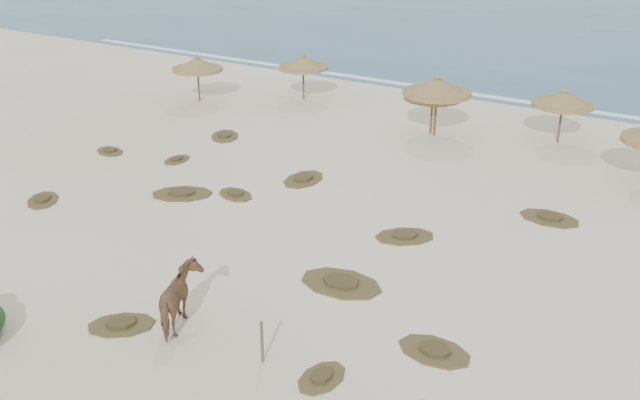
{
  "coord_description": "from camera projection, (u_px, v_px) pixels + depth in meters",
  "views": [
    {
      "loc": [
        11.17,
        -13.84,
        11.06
      ],
      "look_at": [
        -0.76,
        5.0,
        1.41
      ],
      "focal_mm": 40.0,
      "sensor_mm": 36.0,
      "label": 1
    }
  ],
  "objects": [
    {
      "name": "palapa_4",
      "position": [
        563.0,
        99.0,
        33.51
      ],
      "size": [
        3.4,
        3.4,
        2.72
      ],
      "rotation": [
        0.0,
        0.0,
        0.19
      ],
      "color": "brown",
      "rests_on": "ground"
    },
    {
      "name": "palapa_0",
      "position": [
        197.0,
        65.0,
        40.21
      ],
      "size": [
        3.27,
        3.27,
        2.72
      ],
      "rotation": [
        0.0,
        0.0,
        -0.14
      ],
      "color": "brown",
      "rests_on": "ground"
    },
    {
      "name": "scrub_14",
      "position": [
        177.0,
        160.0,
        31.92
      ],
      "size": [
        0.99,
        1.46,
        0.16
      ],
      "rotation": [
        0.0,
        0.0,
        1.62
      ],
      "color": "brown",
      "rests_on": "ground"
    },
    {
      "name": "foam_line",
      "position": [
        527.0,
        102.0,
        40.77
      ],
      "size": [
        70.0,
        0.6,
        0.01
      ],
      "primitive_type": "cube",
      "color": "white",
      "rests_on": "ground"
    },
    {
      "name": "scrub_1",
      "position": [
        182.0,
        193.0,
        28.34
      ],
      "size": [
        2.92,
        2.66,
        0.16
      ],
      "rotation": [
        0.0,
        0.0,
        0.57
      ],
      "color": "brown",
      "rests_on": "ground"
    },
    {
      "name": "scrub_2",
      "position": [
        235.0,
        194.0,
        28.26
      ],
      "size": [
        1.94,
        1.55,
        0.16
      ],
      "rotation": [
        0.0,
        0.0,
        2.84
      ],
      "color": "brown",
      "rests_on": "ground"
    },
    {
      "name": "fence_post_near",
      "position": [
        262.0,
        342.0,
        18.04
      ],
      "size": [
        0.1,
        0.1,
        1.19
      ],
      "primitive_type": "cylinder",
      "rotation": [
        0.0,
        0.0,
        0.17
      ],
      "color": "brown",
      "rests_on": "ground"
    },
    {
      "name": "palapa_1",
      "position": [
        303.0,
        63.0,
        40.66
      ],
      "size": [
        3.43,
        3.43,
        2.7
      ],
      "rotation": [
        0.0,
        0.0,
        -0.21
      ],
      "color": "brown",
      "rests_on": "ground"
    },
    {
      "name": "scrub_13",
      "position": [
        303.0,
        179.0,
        29.77
      ],
      "size": [
        1.48,
        2.23,
        0.16
      ],
      "rotation": [
        0.0,
        0.0,
        1.6
      ],
      "color": "brown",
      "rests_on": "ground"
    },
    {
      "name": "scrub_0",
      "position": [
        43.0,
        200.0,
        27.74
      ],
      "size": [
        2.06,
        2.1,
        0.16
      ],
      "rotation": [
        0.0,
        0.0,
        2.31
      ],
      "color": "brown",
      "rests_on": "ground"
    },
    {
      "name": "scrub_4",
      "position": [
        434.0,
        351.0,
        18.62
      ],
      "size": [
        2.06,
        1.37,
        0.16
      ],
      "rotation": [
        0.0,
        0.0,
        3.11
      ],
      "color": "brown",
      "rests_on": "ground"
    },
    {
      "name": "scrub_8",
      "position": [
        110.0,
        151.0,
        32.98
      ],
      "size": [
        1.83,
        1.45,
        0.16
      ],
      "rotation": [
        0.0,
        0.0,
        2.86
      ],
      "color": "brown",
      "rests_on": "ground"
    },
    {
      "name": "scrub_3",
      "position": [
        405.0,
        236.0,
        24.83
      ],
      "size": [
        2.49,
        2.42,
        0.16
      ],
      "rotation": [
        0.0,
        0.0,
        0.71
      ],
      "color": "brown",
      "rests_on": "ground"
    },
    {
      "name": "horse",
      "position": [
        181.0,
        299.0,
        19.41
      ],
      "size": [
        1.79,
        2.24,
        1.73
      ],
      "primitive_type": "imported",
      "rotation": [
        0.0,
        0.0,
        3.63
      ],
      "color": "olive",
      "rests_on": "ground"
    },
    {
      "name": "scrub_9",
      "position": [
        341.0,
        283.0,
        21.85
      ],
      "size": [
        2.76,
        1.89,
        0.16
      ],
      "rotation": [
        0.0,
        0.0,
        0.06
      ],
      "color": "brown",
      "rests_on": "ground"
    },
    {
      "name": "scrub_12",
      "position": [
        322.0,
        377.0,
        17.59
      ],
      "size": [
        1.11,
        1.59,
        0.16
      ],
      "rotation": [
        0.0,
        0.0,
        1.49
      ],
      "color": "brown",
      "rests_on": "ground"
    },
    {
      "name": "ground",
      "position": [
        250.0,
        308.0,
        20.61
      ],
      "size": [
        160.0,
        160.0,
        0.0
      ],
      "primitive_type": "plane",
      "color": "#F8E8CC",
      "rests_on": "ground"
    },
    {
      "name": "palapa_2",
      "position": [
        437.0,
        87.0,
        34.31
      ],
      "size": [
        3.65,
        3.65,
        3.13
      ],
      "rotation": [
        0.0,
        0.0,
        0.09
      ],
      "color": "brown",
      "rests_on": "ground"
    },
    {
      "name": "palapa_3",
      "position": [
        433.0,
        93.0,
        34.72
      ],
      "size": [
        3.06,
        3.06,
        2.69
      ],
      "rotation": [
        0.0,
        0.0,
        -0.07
      ],
      "color": "brown",
      "rests_on": "ground"
    },
    {
      "name": "scrub_6",
      "position": [
        225.0,
        136.0,
        35.02
      ],
      "size": [
        2.3,
        2.45,
        0.16
      ],
      "rotation": [
        0.0,
        0.0,
        2.21
      ],
      "color": "brown",
      "rests_on": "ground"
    },
    {
      "name": "scrub_7",
      "position": [
        550.0,
        218.0,
        26.21
      ],
      "size": [
        2.28,
        1.54,
        0.16
      ],
      "rotation": [
        0.0,
        0.0,
        3.1
      ],
      "color": "brown",
      "rests_on": "ground"
    },
    {
      "name": "scrub_11",
      "position": [
        121.0,
        324.0,
        19.75
      ],
      "size": [
        2.23,
        2.13,
        0.16
      ],
      "rotation": [
        0.0,
        0.0,
        0.68
      ],
      "color": "brown",
      "rests_on": "ground"
    }
  ]
}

